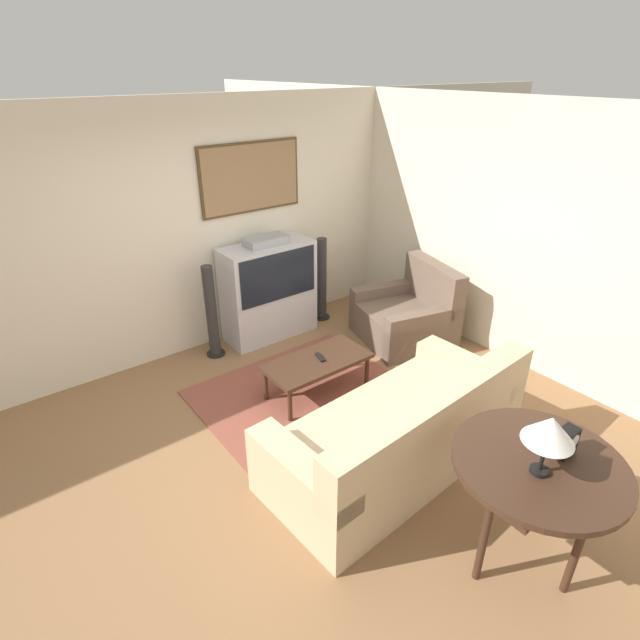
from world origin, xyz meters
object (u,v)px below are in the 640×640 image
object	(u,v)px
table_lamp	(550,431)
mantel_clock	(566,442)
speaker_tower_left	(212,314)
couch	(400,435)
coffee_table	(317,363)
armchair	(407,317)
tv	(269,290)
console_table	(538,470)
speaker_tower_right	(322,281)

from	to	relation	value
table_lamp	mantel_clock	xyz separation A→B (m)	(0.26, -0.00, -0.22)
table_lamp	speaker_tower_left	distance (m)	3.70
couch	speaker_tower_left	world-z (taller)	speaker_tower_left
couch	coffee_table	world-z (taller)	couch
couch	armchair	size ratio (longest dim) A/B	1.88
couch	coffee_table	size ratio (longest dim) A/B	2.15
tv	table_lamp	world-z (taller)	tv
couch	table_lamp	xyz separation A→B (m)	(-0.06, -1.14, 0.83)
armchair	speaker_tower_left	distance (m)	2.27
coffee_table	mantel_clock	distance (m)	2.41
armchair	table_lamp	size ratio (longest dim) A/B	2.98
tv	armchair	world-z (taller)	tv
tv	armchair	distance (m)	1.67
console_table	speaker_tower_right	world-z (taller)	speaker_tower_right
couch	mantel_clock	world-z (taller)	mantel_clock
mantel_clock	speaker_tower_right	world-z (taller)	speaker_tower_right
couch	mantel_clock	distance (m)	1.31
speaker_tower_left	speaker_tower_right	bearing A→B (deg)	0.00
couch	mantel_clock	size ratio (longest dim) A/B	12.34
couch	armchair	distance (m)	2.16
armchair	speaker_tower_right	xyz separation A→B (m)	(-0.48, 1.04, 0.22)
tv	speaker_tower_left	size ratio (longest dim) A/B	1.15
couch	coffee_table	xyz separation A→B (m)	(0.07, 1.20, 0.05)
armchair	console_table	xyz separation A→B (m)	(-1.57, -2.55, 0.46)
console_table	mantel_clock	size ratio (longest dim) A/B	5.76
console_table	table_lamp	bearing A→B (deg)	-155.54
couch	console_table	distance (m)	1.19
speaker_tower_left	speaker_tower_right	xyz separation A→B (m)	(1.52, 0.00, 0.00)
tv	speaker_tower_right	distance (m)	0.77
tv	speaker_tower_left	world-z (taller)	tv
couch	speaker_tower_right	bearing A→B (deg)	-117.62
couch	tv	bearing A→B (deg)	-101.55
tv	speaker_tower_right	xyz separation A→B (m)	(0.76, -0.03, -0.08)
mantel_clock	speaker_tower_left	xyz separation A→B (m)	(-0.60, 3.64, -0.40)
coffee_table	speaker_tower_right	size ratio (longest dim) A/B	0.97
mantel_clock	couch	bearing A→B (deg)	99.95
couch	console_table	size ratio (longest dim) A/B	2.14
armchair	coffee_table	distance (m)	1.55
tv	speaker_tower_right	bearing A→B (deg)	-2.24
mantel_clock	speaker_tower_left	bearing A→B (deg)	99.34
tv	speaker_tower_left	xyz separation A→B (m)	(-0.76, -0.03, -0.08)
tv	armchair	bearing A→B (deg)	-40.92
coffee_table	armchair	bearing A→B (deg)	9.40
armchair	table_lamp	xyz separation A→B (m)	(-1.66, -2.59, 0.84)
table_lamp	speaker_tower_left	bearing A→B (deg)	95.27
console_table	table_lamp	world-z (taller)	table_lamp
mantel_clock	speaker_tower_left	size ratio (longest dim) A/B	0.17
armchair	speaker_tower_left	size ratio (longest dim) A/B	1.11
coffee_table	table_lamp	xyz separation A→B (m)	(-0.13, -2.34, 0.78)
table_lamp	mantel_clock	bearing A→B (deg)	-0.22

